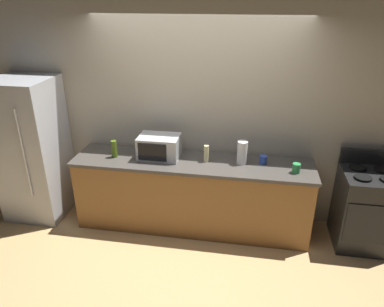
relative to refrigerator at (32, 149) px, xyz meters
name	(u,v)px	position (x,y,z in m)	size (l,w,h in m)	color
ground_plane	(186,244)	(2.05, -0.40, -0.90)	(8.00, 8.00, 0.00)	tan
back_wall	(198,114)	(2.05, 0.41, 0.45)	(6.40, 0.10, 2.70)	#B2A893
counter_run	(192,194)	(2.05, 0.00, -0.45)	(2.84, 0.64, 0.90)	brown
refrigerator	(32,149)	(0.00, 0.00, 0.00)	(0.72, 0.73, 1.80)	#B7BABF
stove_range	(365,209)	(4.05, 0.00, -0.44)	(0.60, 0.61, 1.08)	black
microwave	(159,147)	(1.65, 0.05, 0.13)	(0.48, 0.35, 0.27)	#B7BABF
paper_towel_roll	(242,152)	(2.63, 0.05, 0.13)	(0.12, 0.12, 0.27)	white
bottle_hand_soap	(206,153)	(2.21, 0.03, 0.10)	(0.06, 0.06, 0.20)	beige
bottle_olive_oil	(114,149)	(1.11, -0.04, 0.10)	(0.07, 0.07, 0.21)	#4C6B19
mug_blue	(263,159)	(2.87, 0.09, 0.05)	(0.09, 0.09, 0.10)	#2D4CB2
mug_green	(296,168)	(3.23, -0.09, 0.05)	(0.09, 0.09, 0.11)	#2D8C47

